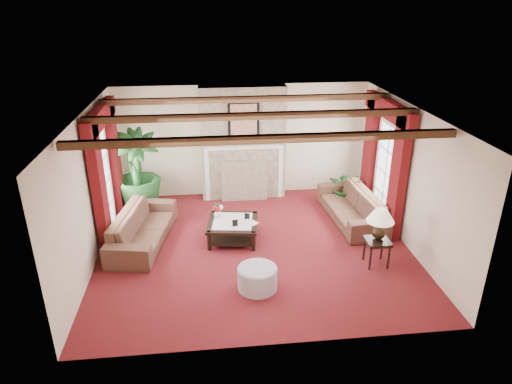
{
  "coord_description": "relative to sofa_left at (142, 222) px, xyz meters",
  "views": [
    {
      "loc": [
        -0.84,
        -7.79,
        4.59
      ],
      "look_at": [
        0.07,
        0.4,
        1.01
      ],
      "focal_mm": 32.0,
      "sensor_mm": 36.0,
      "label": 1
    }
  ],
  "objects": [
    {
      "name": "ceiling_beams",
      "position": [
        2.2,
        -0.45,
        2.2
      ],
      "size": [
        6.0,
        3.0,
        0.12
      ],
      "primitive_type": null,
      "color": "#331F10",
      "rests_on": "ceiling"
    },
    {
      "name": "back_wall",
      "position": [
        2.2,
        2.3,
        0.91
      ],
      "size": [
        6.0,
        0.02,
        2.7
      ],
      "primitive_type": "cube",
      "color": "beige",
      "rests_on": "ground"
    },
    {
      "name": "side_table",
      "position": [
        4.35,
        -1.31,
        -0.19
      ],
      "size": [
        0.46,
        0.46,
        0.5
      ],
      "primitive_type": null,
      "rotation": [
        0.0,
        0.0,
        -0.1
      ],
      "color": "black",
      "rests_on": "ground"
    },
    {
      "name": "photo_frame_b",
      "position": [
        2.09,
        -0.04,
        0.03
      ],
      "size": [
        0.11,
        0.05,
        0.14
      ],
      "primitive_type": null,
      "rotation": [
        0.0,
        0.0,
        -0.3
      ],
      "color": "black",
      "rests_on": "coffee_table"
    },
    {
      "name": "coffee_table",
      "position": [
        1.79,
        -0.09,
        -0.24
      ],
      "size": [
        1.11,
        1.11,
        0.4
      ],
      "primitive_type": null,
      "rotation": [
        0.0,
        0.0,
        -0.14
      ],
      "color": "black",
      "rests_on": "ground"
    },
    {
      "name": "small_plant",
      "position": [
        4.56,
        1.35,
        -0.11
      ],
      "size": [
        1.47,
        1.49,
        0.67
      ],
      "primitive_type": "imported",
      "rotation": [
        0.0,
        0.0,
        -0.48
      ],
      "color": "black",
      "rests_on": "ground"
    },
    {
      "name": "fireplace",
      "position": [
        2.2,
        2.1,
        2.26
      ],
      "size": [
        2.0,
        0.52,
        2.7
      ],
      "primitive_type": null,
      "color": "tan",
      "rests_on": "ground"
    },
    {
      "name": "flower_vase",
      "position": [
        1.51,
        0.14,
        0.05
      ],
      "size": [
        0.29,
        0.29,
        0.17
      ],
      "primitive_type": "imported",
      "rotation": [
        0.0,
        0.0,
        -0.34
      ],
      "color": "silver",
      "rests_on": "coffee_table"
    },
    {
      "name": "left_wall",
      "position": [
        -0.8,
        -0.45,
        0.91
      ],
      "size": [
        0.02,
        5.5,
        2.7
      ],
      "primitive_type": "cube",
      "color": "beige",
      "rests_on": "ground"
    },
    {
      "name": "potted_palm",
      "position": [
        -0.25,
        1.54,
        0.09
      ],
      "size": [
        2.12,
        2.48,
        1.05
      ],
      "primitive_type": "imported",
      "rotation": [
        0.0,
        0.0,
        0.3
      ],
      "color": "black",
      "rests_on": "ground"
    },
    {
      "name": "french_door_left",
      "position": [
        -0.77,
        0.55,
        1.69
      ],
      "size": [
        0.1,
        1.1,
        2.16
      ],
      "primitive_type": null,
      "color": "white",
      "rests_on": "ground"
    },
    {
      "name": "ottoman",
      "position": [
        2.1,
        -1.82,
        -0.25
      ],
      "size": [
        0.67,
        0.67,
        0.39
      ],
      "primitive_type": "cylinder",
      "color": "#A8A4BA",
      "rests_on": "ground"
    },
    {
      "name": "table_lamp",
      "position": [
        4.35,
        -1.31,
        0.38
      ],
      "size": [
        0.5,
        0.5,
        0.63
      ],
      "primitive_type": null,
      "color": "black",
      "rests_on": "side_table"
    },
    {
      "name": "book",
      "position": [
        2.05,
        -0.26,
        0.11
      ],
      "size": [
        0.24,
        0.24,
        0.3
      ],
      "primitive_type": "imported",
      "rotation": [
        0.0,
        0.0,
        0.67
      ],
      "color": "black",
      "rests_on": "coffee_table"
    },
    {
      "name": "right_wall",
      "position": [
        5.2,
        -0.45,
        0.91
      ],
      "size": [
        0.02,
        5.5,
        2.7
      ],
      "primitive_type": "cube",
      "color": "beige",
      "rests_on": "ground"
    },
    {
      "name": "curtains_right",
      "position": [
        5.06,
        0.55,
        2.11
      ],
      "size": [
        0.2,
        2.4,
        2.55
      ],
      "primitive_type": null,
      "color": "#510A10",
      "rests_on": "ground"
    },
    {
      "name": "french_door_right",
      "position": [
        5.17,
        0.55,
        1.69
      ],
      "size": [
        0.1,
        1.1,
        2.16
      ],
      "primitive_type": null,
      "color": "white",
      "rests_on": "ground"
    },
    {
      "name": "photo_frame_a",
      "position": [
        1.83,
        -0.31,
        0.04
      ],
      "size": [
        0.11,
        0.03,
        0.15
      ],
      "primitive_type": null,
      "rotation": [
        0.0,
        0.0,
        0.08
      ],
      "color": "black",
      "rests_on": "coffee_table"
    },
    {
      "name": "ceiling",
      "position": [
        2.2,
        -0.45,
        2.26
      ],
      "size": [
        6.0,
        6.0,
        0.0
      ],
      "primitive_type": "plane",
      "rotation": [
        3.14,
        0.0,
        0.0
      ],
      "color": "white",
      "rests_on": "floor"
    },
    {
      "name": "sofa_right",
      "position": [
        4.44,
        0.51,
        -0.0
      ],
      "size": [
        2.34,
        0.95,
        0.88
      ],
      "primitive_type": "imported",
      "rotation": [
        0.0,
        0.0,
        -1.5
      ],
      "color": "#340E18",
      "rests_on": "ground"
    },
    {
      "name": "sofa_left",
      "position": [
        0.0,
        0.0,
        0.0
      ],
      "size": [
        2.47,
        1.41,
        0.88
      ],
      "primitive_type": "imported",
      "rotation": [
        0.0,
        0.0,
        1.4
      ],
      "color": "#340E18",
      "rests_on": "ground"
    },
    {
      "name": "floor",
      "position": [
        2.2,
        -0.45,
        -0.44
      ],
      "size": [
        6.0,
        6.0,
        0.0
      ],
      "primitive_type": "plane",
      "color": "#510F0E",
      "rests_on": "ground"
    },
    {
      "name": "curtains_left",
      "position": [
        -0.66,
        0.55,
        2.11
      ],
      "size": [
        0.2,
        2.4,
        2.55
      ],
      "primitive_type": null,
      "color": "#510A10",
      "rests_on": "ground"
    }
  ]
}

